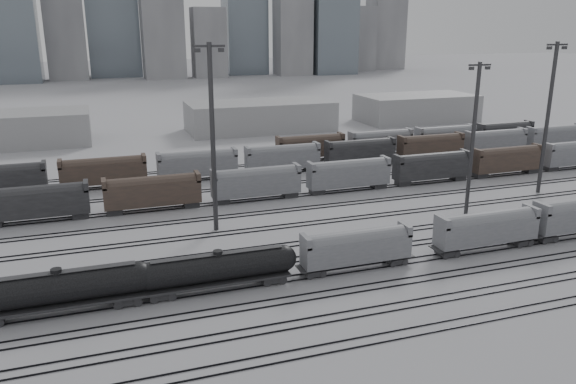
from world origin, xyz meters
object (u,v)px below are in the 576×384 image
object	(u,v)px
tank_car_b	(218,268)
hopper_car_b	(487,227)
light_mast_c	(473,136)
hopper_car_a	(356,246)
tank_car_a	(58,289)

from	to	relation	value
tank_car_b	hopper_car_b	distance (m)	35.42
tank_car_b	light_mast_c	size ratio (longest dim) A/B	0.78
light_mast_c	hopper_car_a	bearing A→B (deg)	-152.34
tank_car_b	hopper_car_a	world-z (taller)	hopper_car_a
tank_car_a	hopper_car_b	size ratio (longest dim) A/B	1.32
tank_car_b	hopper_car_b	bearing A→B (deg)	0.00
hopper_car_a	light_mast_c	world-z (taller)	light_mast_c
tank_car_a	hopper_car_a	size ratio (longest dim) A/B	1.40
tank_car_b	light_mast_c	bearing A→B (deg)	17.49
tank_car_a	light_mast_c	world-z (taller)	light_mast_c
tank_car_b	light_mast_c	xyz separation A→B (m)	(42.10, 13.27, 9.76)
hopper_car_a	hopper_car_b	distance (m)	18.63
tank_car_a	hopper_car_a	world-z (taller)	hopper_car_a
hopper_car_a	hopper_car_b	xyz separation A→B (m)	(18.63, 0.00, 0.17)
hopper_car_b	light_mast_c	distance (m)	17.46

